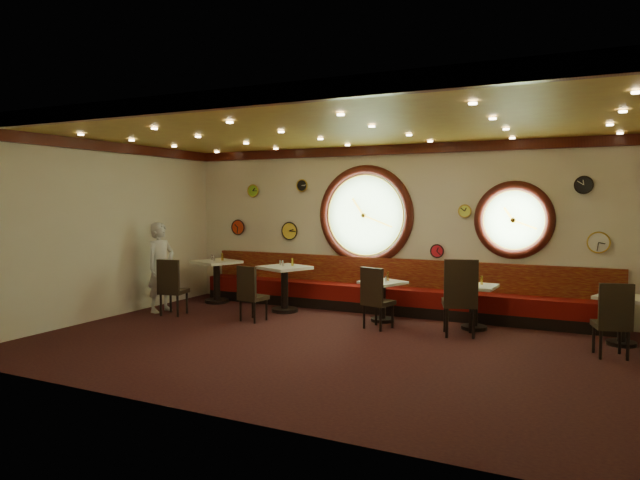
% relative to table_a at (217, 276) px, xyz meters
% --- Properties ---
extents(floor, '(9.00, 6.00, 0.00)m').
position_rel_table_a_xyz_m(floor, '(3.63, -2.19, -0.56)').
color(floor, black).
rests_on(floor, ground).
extents(ceiling, '(9.00, 6.00, 0.02)m').
position_rel_table_a_xyz_m(ceiling, '(3.63, -2.19, 2.64)').
color(ceiling, gold).
rests_on(ceiling, wall_back).
extents(wall_back, '(9.00, 0.02, 3.20)m').
position_rel_table_a_xyz_m(wall_back, '(3.63, 0.81, 1.04)').
color(wall_back, beige).
rests_on(wall_back, floor).
extents(wall_front, '(9.00, 0.02, 3.20)m').
position_rel_table_a_xyz_m(wall_front, '(3.63, -5.19, 1.04)').
color(wall_front, beige).
rests_on(wall_front, floor).
extents(wall_left, '(0.02, 6.00, 3.20)m').
position_rel_table_a_xyz_m(wall_left, '(-0.87, -2.19, 1.04)').
color(wall_left, beige).
rests_on(wall_left, floor).
extents(molding_back, '(9.00, 0.10, 0.18)m').
position_rel_table_a_xyz_m(molding_back, '(3.63, 0.76, 2.55)').
color(molding_back, '#3A100A').
rests_on(molding_back, wall_back).
extents(molding_front, '(9.00, 0.10, 0.18)m').
position_rel_table_a_xyz_m(molding_front, '(3.63, -5.14, 2.55)').
color(molding_front, '#3A100A').
rests_on(molding_front, wall_back).
extents(molding_left, '(0.10, 6.00, 0.18)m').
position_rel_table_a_xyz_m(molding_left, '(-0.82, -2.19, 2.55)').
color(molding_left, '#3A100A').
rests_on(molding_left, wall_back).
extents(banquette_base, '(8.00, 0.55, 0.20)m').
position_rel_table_a_xyz_m(banquette_base, '(3.63, 0.53, -0.46)').
color(banquette_base, black).
rests_on(banquette_base, floor).
extents(banquette_seat, '(8.00, 0.55, 0.30)m').
position_rel_table_a_xyz_m(banquette_seat, '(3.63, 0.53, -0.21)').
color(banquette_seat, '#5D0907').
rests_on(banquette_seat, banquette_base).
extents(banquette_back, '(8.00, 0.10, 0.55)m').
position_rel_table_a_xyz_m(banquette_back, '(3.63, 0.75, 0.19)').
color(banquette_back, '#5C070D').
rests_on(banquette_back, wall_back).
extents(porthole_left_glass, '(1.66, 0.02, 1.66)m').
position_rel_table_a_xyz_m(porthole_left_glass, '(3.03, 0.81, 1.29)').
color(porthole_left_glass, '#7DAB67').
rests_on(porthole_left_glass, wall_back).
extents(porthole_left_frame, '(1.98, 0.18, 1.98)m').
position_rel_table_a_xyz_m(porthole_left_frame, '(3.03, 0.79, 1.29)').
color(porthole_left_frame, '#3A100A').
rests_on(porthole_left_frame, wall_back).
extents(porthole_left_ring, '(1.61, 0.03, 1.61)m').
position_rel_table_a_xyz_m(porthole_left_ring, '(3.03, 0.76, 1.29)').
color(porthole_left_ring, gold).
rests_on(porthole_left_ring, wall_back).
extents(porthole_right_glass, '(1.10, 0.02, 1.10)m').
position_rel_table_a_xyz_m(porthole_right_glass, '(5.83, 0.81, 1.24)').
color(porthole_right_glass, '#7DAB67').
rests_on(porthole_right_glass, wall_back).
extents(porthole_right_frame, '(1.38, 0.18, 1.38)m').
position_rel_table_a_xyz_m(porthole_right_frame, '(5.83, 0.79, 1.24)').
color(porthole_right_frame, '#3A100A').
rests_on(porthole_right_frame, wall_back).
extents(porthole_right_ring, '(1.09, 0.03, 1.09)m').
position_rel_table_a_xyz_m(porthole_right_ring, '(5.83, 0.76, 1.24)').
color(porthole_right_ring, gold).
rests_on(porthole_right_ring, wall_back).
extents(wall_clock_0, '(0.34, 0.03, 0.34)m').
position_rel_table_a_xyz_m(wall_clock_0, '(7.18, 0.77, 0.89)').
color(wall_clock_0, white).
rests_on(wall_clock_0, wall_back).
extents(wall_clock_1, '(0.32, 0.03, 0.32)m').
position_rel_table_a_xyz_m(wall_clock_1, '(0.03, 0.77, 0.99)').
color(wall_clock_1, red).
rests_on(wall_clock_1, wall_back).
extents(wall_clock_2, '(0.24, 0.03, 0.24)m').
position_rel_table_a_xyz_m(wall_clock_2, '(1.63, 0.77, 1.89)').
color(wall_clock_2, black).
rests_on(wall_clock_2, wall_back).
extents(wall_clock_3, '(0.24, 0.03, 0.24)m').
position_rel_table_a_xyz_m(wall_clock_3, '(4.48, 0.77, 0.64)').
color(wall_clock_3, red).
rests_on(wall_clock_3, wall_back).
extents(wall_clock_4, '(0.26, 0.03, 0.26)m').
position_rel_table_a_xyz_m(wall_clock_4, '(0.43, 0.77, 1.79)').
color(wall_clock_4, '#85C527').
rests_on(wall_clock_4, wall_back).
extents(wall_clock_5, '(0.22, 0.03, 0.22)m').
position_rel_table_a_xyz_m(wall_clock_5, '(4.98, 0.77, 1.39)').
color(wall_clock_5, '#E4F250').
rests_on(wall_clock_5, wall_back).
extents(wall_clock_6, '(0.36, 0.03, 0.36)m').
position_rel_table_a_xyz_m(wall_clock_6, '(1.33, 0.77, 0.94)').
color(wall_clock_6, yellow).
rests_on(wall_clock_6, wall_back).
extents(wall_clock_7, '(0.28, 0.03, 0.28)m').
position_rel_table_a_xyz_m(wall_clock_7, '(6.93, 0.77, 1.84)').
color(wall_clock_7, black).
rests_on(wall_clock_7, wall_back).
extents(table_a, '(1.02, 1.02, 0.88)m').
position_rel_table_a_xyz_m(table_a, '(0.00, 0.00, 0.00)').
color(table_a, black).
rests_on(table_a, floor).
extents(table_b, '(1.05, 1.05, 0.88)m').
position_rel_table_a_xyz_m(table_b, '(1.78, -0.24, -0.00)').
color(table_b, black).
rests_on(table_b, floor).
extents(table_c, '(0.85, 0.85, 0.72)m').
position_rel_table_a_xyz_m(table_c, '(3.77, -0.23, -0.10)').
color(table_c, black).
rests_on(table_c, floor).
extents(table_d, '(0.71, 0.71, 0.74)m').
position_rel_table_a_xyz_m(table_d, '(5.35, -0.14, -0.09)').
color(table_d, black).
rests_on(table_d, floor).
extents(table_e, '(0.86, 0.86, 0.74)m').
position_rel_table_a_xyz_m(table_e, '(7.53, -0.24, -0.09)').
color(table_e, black).
rests_on(table_e, floor).
extents(chair_a, '(0.51, 0.51, 0.65)m').
position_rel_table_a_xyz_m(chair_a, '(0.07, -1.50, 0.05)').
color(chair_a, black).
rests_on(chair_a, floor).
extents(chair_b, '(0.47, 0.47, 0.61)m').
position_rel_table_a_xyz_m(chair_b, '(1.68, -1.29, 0.01)').
color(chair_b, black).
rests_on(chair_b, floor).
extents(chair_c, '(0.54, 0.54, 0.64)m').
position_rel_table_a_xyz_m(chair_c, '(3.87, -0.87, 0.04)').
color(chair_c, black).
rests_on(chair_c, floor).
extents(chair_d, '(0.65, 0.65, 0.76)m').
position_rel_table_a_xyz_m(chair_d, '(5.26, -0.80, 0.15)').
color(chair_d, black).
rests_on(chair_d, floor).
extents(chair_e, '(0.53, 0.53, 0.64)m').
position_rel_table_a_xyz_m(chair_e, '(7.39, -1.10, 0.04)').
color(chair_e, black).
rests_on(chair_e, floor).
extents(condiment_a_salt, '(0.04, 0.04, 0.11)m').
position_rel_table_a_xyz_m(condiment_a_salt, '(-0.16, 0.05, 0.38)').
color(condiment_a_salt, silver).
rests_on(condiment_a_salt, table_a).
extents(condiment_b_salt, '(0.04, 0.04, 0.10)m').
position_rel_table_a_xyz_m(condiment_b_salt, '(1.63, -0.15, 0.38)').
color(condiment_b_salt, silver).
rests_on(condiment_b_salt, table_b).
extents(condiment_c_salt, '(0.04, 0.04, 0.10)m').
position_rel_table_a_xyz_m(condiment_c_salt, '(3.65, -0.14, 0.21)').
color(condiment_c_salt, silver).
rests_on(condiment_c_salt, table_c).
extents(condiment_d_salt, '(0.04, 0.04, 0.11)m').
position_rel_table_a_xyz_m(condiment_d_salt, '(5.22, -0.13, 0.24)').
color(condiment_d_salt, silver).
rests_on(condiment_d_salt, table_d).
extents(condiment_a_pepper, '(0.04, 0.04, 0.11)m').
position_rel_table_a_xyz_m(condiment_a_pepper, '(0.01, -0.09, 0.38)').
color(condiment_a_pepper, silver).
rests_on(condiment_a_pepper, table_a).
extents(condiment_b_pepper, '(0.04, 0.04, 0.11)m').
position_rel_table_a_xyz_m(condiment_b_pepper, '(1.76, -0.28, 0.38)').
color(condiment_b_pepper, silver).
rests_on(condiment_b_pepper, table_b).
extents(condiment_c_pepper, '(0.04, 0.04, 0.10)m').
position_rel_table_a_xyz_m(condiment_c_pepper, '(3.83, -0.24, 0.21)').
color(condiment_c_pepper, silver).
rests_on(condiment_c_pepper, table_c).
extents(condiment_d_pepper, '(0.04, 0.04, 0.10)m').
position_rel_table_a_xyz_m(condiment_d_pepper, '(5.32, -0.12, 0.24)').
color(condiment_d_pepper, silver).
rests_on(condiment_d_pepper, table_d).
extents(condiment_a_bottle, '(0.05, 0.05, 0.16)m').
position_rel_table_a_xyz_m(condiment_a_bottle, '(0.11, 0.06, 0.41)').
color(condiment_a_bottle, gold).
rests_on(condiment_a_bottle, table_a).
extents(condiment_b_bottle, '(0.05, 0.05, 0.15)m').
position_rel_table_a_xyz_m(condiment_b_bottle, '(1.90, -0.14, 0.40)').
color(condiment_b_bottle, gold).
rests_on(condiment_b_bottle, table_b).
extents(condiment_c_bottle, '(0.05, 0.05, 0.16)m').
position_rel_table_a_xyz_m(condiment_c_bottle, '(3.83, -0.14, 0.24)').
color(condiment_c_bottle, orange).
rests_on(condiment_c_bottle, table_c).
extents(condiment_d_bottle, '(0.05, 0.05, 0.15)m').
position_rel_table_a_xyz_m(condiment_d_bottle, '(5.45, -0.06, 0.26)').
color(condiment_d_bottle, gold).
rests_on(condiment_d_bottle, table_d).
extents(condiment_e_salt, '(0.03, 0.03, 0.09)m').
position_rel_table_a_xyz_m(condiment_e_salt, '(7.43, -0.16, 0.22)').
color(condiment_e_salt, silver).
rests_on(condiment_e_salt, table_e).
extents(condiment_e_pepper, '(0.04, 0.04, 0.11)m').
position_rel_table_a_xyz_m(condiment_e_pepper, '(7.53, -0.30, 0.23)').
color(condiment_e_pepper, silver).
rests_on(condiment_e_pepper, table_e).
extents(condiment_e_bottle, '(0.05, 0.05, 0.16)m').
position_rel_table_a_xyz_m(condiment_e_bottle, '(7.62, -0.16, 0.26)').
color(condiment_e_bottle, yellow).
rests_on(condiment_e_bottle, table_e).
extents(waiter, '(0.47, 0.67, 1.72)m').
position_rel_table_a_xyz_m(waiter, '(-0.37, -1.27, 0.30)').
color(waiter, silver).
rests_on(waiter, floor).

